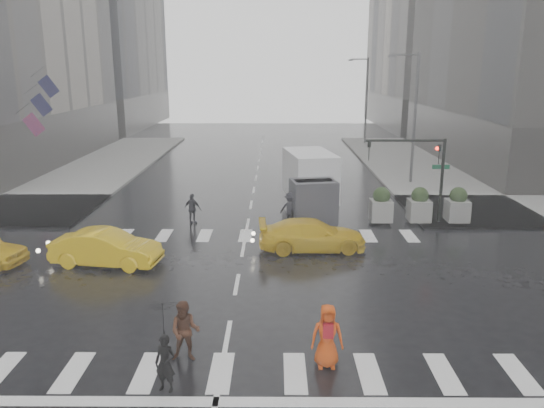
{
  "coord_description": "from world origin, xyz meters",
  "views": [
    {
      "loc": [
        1.47,
        -18.67,
        7.97
      ],
      "look_at": [
        1.32,
        2.0,
        2.63
      ],
      "focal_mm": 35.0,
      "sensor_mm": 36.0,
      "label": 1
    }
  ],
  "objects_px": {
    "pedestrian_brown": "(185,331)",
    "pedestrian_orange": "(327,336)",
    "traffic_signal_pole": "(423,164)",
    "taxi_mid": "(106,248)",
    "box_truck": "(311,182)"
  },
  "relations": [
    {
      "from": "pedestrian_orange",
      "to": "box_truck",
      "type": "relative_size",
      "value": 0.29
    },
    {
      "from": "pedestrian_brown",
      "to": "box_truck",
      "type": "relative_size",
      "value": 0.28
    },
    {
      "from": "pedestrian_brown",
      "to": "pedestrian_orange",
      "type": "height_order",
      "value": "pedestrian_orange"
    },
    {
      "from": "pedestrian_orange",
      "to": "box_truck",
      "type": "xyz_separation_m",
      "value": [
        0.55,
        15.88,
        0.87
      ]
    },
    {
      "from": "traffic_signal_pole",
      "to": "pedestrian_brown",
      "type": "relative_size",
      "value": 2.56
    },
    {
      "from": "traffic_signal_pole",
      "to": "taxi_mid",
      "type": "bearing_deg",
      "value": -157.55
    },
    {
      "from": "taxi_mid",
      "to": "box_truck",
      "type": "xyz_separation_m",
      "value": [
        8.95,
        8.25,
        1.04
      ]
    },
    {
      "from": "traffic_signal_pole",
      "to": "pedestrian_orange",
      "type": "relative_size",
      "value": 2.49
    },
    {
      "from": "traffic_signal_pole",
      "to": "box_truck",
      "type": "relative_size",
      "value": 0.72
    },
    {
      "from": "pedestrian_orange",
      "to": "taxi_mid",
      "type": "bearing_deg",
      "value": 138.34
    },
    {
      "from": "taxi_mid",
      "to": "box_truck",
      "type": "relative_size",
      "value": 0.71
    },
    {
      "from": "pedestrian_orange",
      "to": "taxi_mid",
      "type": "height_order",
      "value": "pedestrian_orange"
    },
    {
      "from": "traffic_signal_pole",
      "to": "pedestrian_brown",
      "type": "xyz_separation_m",
      "value": [
        -10.04,
        -13.37,
        -2.34
      ]
    },
    {
      "from": "traffic_signal_pole",
      "to": "pedestrian_orange",
      "type": "distance_m",
      "value": 15.14
    },
    {
      "from": "pedestrian_brown",
      "to": "pedestrian_orange",
      "type": "relative_size",
      "value": 0.97
    }
  ]
}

